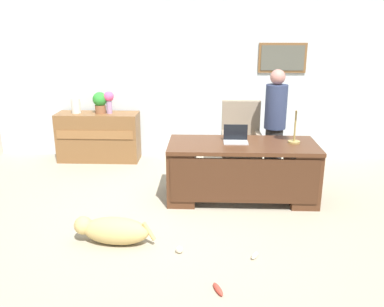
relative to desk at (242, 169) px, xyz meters
The scene contains 15 objects.
ground_plane 1.07m from the desk, 139.35° to the right, with size 12.00×12.00×0.00m, color #9E937F.
back_wall 2.29m from the desk, 110.57° to the left, with size 7.00×0.16×2.70m.
desk is the anchor object (origin of this frame).
credenza 2.85m from the desk, 145.69° to the left, with size 1.39×0.50×0.84m.
armchair 1.05m from the desk, 86.80° to the left, with size 0.60×0.59×1.14m.
person_standing 1.07m from the desk, 56.71° to the left, with size 0.32×0.32×1.67m.
dog_lying 1.95m from the desk, 139.94° to the right, with size 0.90×0.37×0.30m.
laptop 0.43m from the desk, 132.63° to the left, with size 0.32×0.22×0.23m.
desk_lamp 1.10m from the desk, ahead, with size 0.22×0.22×0.64m.
vase_with_flowers 2.75m from the desk, 143.06° to the left, with size 0.17×0.17×0.37m.
vase_empty 3.20m from the desk, 149.32° to the left, with size 0.16×0.16×0.25m, color silver.
potted_plant 2.87m from the desk, 144.94° to the left, with size 0.24×0.24×0.36m.
dog_toy_ball 1.65m from the desk, 117.59° to the right, with size 0.08×0.08×0.08m, color beige.
dog_toy_bone 2.12m from the desk, 99.83° to the right, with size 0.19×0.05×0.05m, color #E53F33.
dog_toy_plush 1.54m from the desk, 88.76° to the right, with size 0.14×0.05×0.05m, color beige.
Camera 1 is at (0.28, -4.52, 2.27)m, focal length 38.17 mm.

